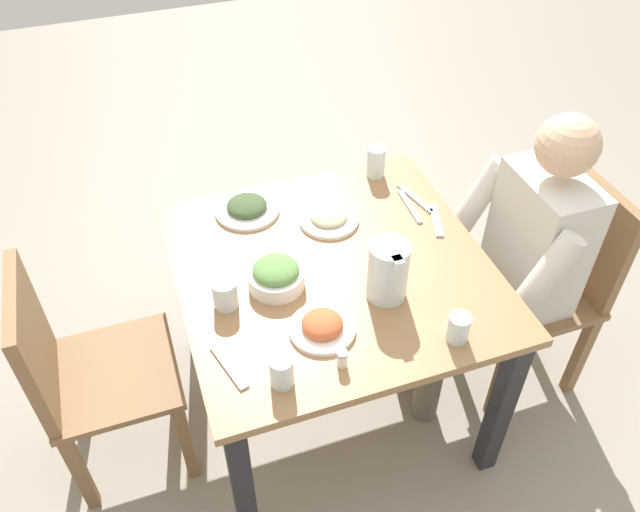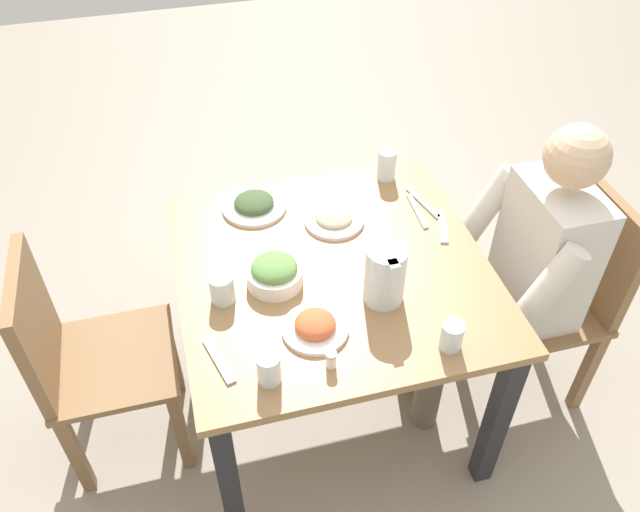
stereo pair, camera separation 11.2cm
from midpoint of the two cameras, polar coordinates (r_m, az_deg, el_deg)
ground_plane at (r=2.56m, az=2.21°, el=-12.65°), size 8.00×8.00×0.00m
dining_table at (r=2.08m, az=2.65°, el=-3.17°), size 0.96×0.96×0.72m
chair_near at (r=2.43m, az=21.83°, el=-2.81°), size 0.40×0.40×0.86m
chair_far at (r=2.18m, az=-18.92°, el=-8.40°), size 0.40×0.40×0.86m
diner_near at (r=2.23m, az=18.43°, el=-1.23°), size 0.48×0.53×1.16m
water_pitcher at (r=1.86m, az=7.50°, el=-1.65°), size 0.16×0.12×0.19m
salad_bowl at (r=1.93m, az=-2.39°, el=-1.52°), size 0.17×0.17×0.09m
plate_rice_curry at (r=1.81m, az=1.36°, el=-6.26°), size 0.19×0.19×0.06m
plate_beans at (r=2.16m, az=2.75°, el=3.32°), size 0.20×0.20×0.04m
plate_dolmas at (r=2.22m, az=-4.42°, el=4.58°), size 0.22×0.22×0.05m
water_glass_by_pitcher at (r=1.80m, az=13.35°, el=-6.96°), size 0.06×0.06×0.09m
water_glass_near_left at (r=1.69m, az=-2.63°, el=-10.00°), size 0.06×0.06×0.09m
water_glass_far_right at (r=2.35m, az=7.32°, el=7.99°), size 0.07×0.07×0.11m
water_glass_near_right at (r=1.89m, az=-7.00°, el=-2.91°), size 0.07×0.07×0.09m
salt_shaker at (r=1.73m, az=2.88°, el=-9.23°), size 0.03×0.03×0.05m
fork_near at (r=2.19m, az=12.25°, el=2.57°), size 0.17×0.08×0.01m
knife_near at (r=2.24m, az=10.04°, el=3.91°), size 0.19×0.03×0.01m
fork_far at (r=1.77m, az=-7.12°, el=-9.24°), size 0.17×0.07×0.01m
knife_far at (r=2.28m, az=10.51°, el=4.63°), size 0.18×0.06×0.01m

